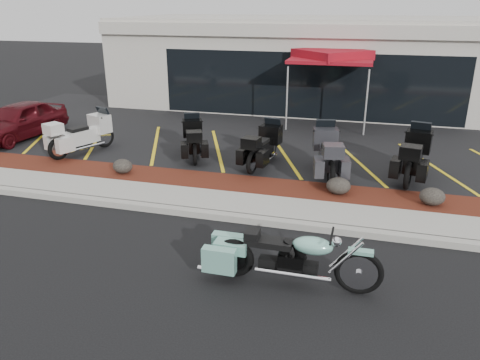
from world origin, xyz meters
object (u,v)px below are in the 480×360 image
(parked_car, at_px, (19,120))
(popup_canopy, at_px, (332,57))
(traffic_cone, at_px, (268,127))
(touring_white, at_px, (104,127))
(hero_cruiser, at_px, (359,266))

(parked_car, distance_m, popup_canopy, 11.52)
(traffic_cone, height_order, popup_canopy, popup_canopy)
(touring_white, height_order, parked_car, touring_white)
(parked_car, distance_m, traffic_cone, 8.75)
(touring_white, height_order, popup_canopy, popup_canopy)
(touring_white, bearing_deg, hero_cruiser, -103.32)
(touring_white, distance_m, traffic_cone, 5.77)
(hero_cruiser, relative_size, touring_white, 1.32)
(touring_white, relative_size, popup_canopy, 0.63)
(hero_cruiser, height_order, popup_canopy, popup_canopy)
(hero_cruiser, distance_m, popup_canopy, 11.67)
(hero_cruiser, bearing_deg, popup_canopy, 97.83)
(hero_cruiser, relative_size, traffic_cone, 7.33)
(popup_canopy, bearing_deg, touring_white, -128.24)
(parked_car, relative_size, popup_canopy, 1.01)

